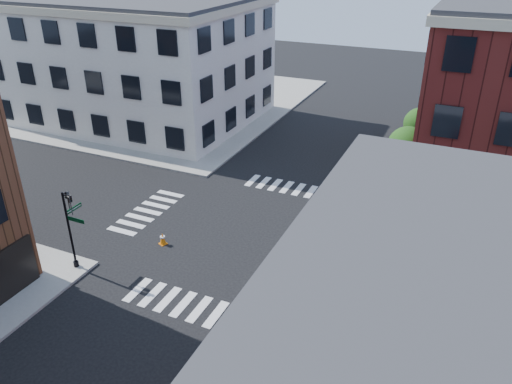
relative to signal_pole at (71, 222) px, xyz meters
The scene contains 8 objects.
ground 9.90m from the signal_pole, 44.81° to the left, with size 120.00×120.00×0.00m, color black.
sidewalk_nw 31.27m from the signal_pole, 117.29° to the left, with size 30.00×30.00×0.15m, color gray.
building_nw 25.92m from the signal_pole, 118.43° to the left, with size 22.00×16.00×11.00m, color silver.
tree_near 21.94m from the signal_pole, 49.38° to the left, with size 2.69×2.69×4.49m.
tree_far 26.78m from the signal_pole, 57.77° to the left, with size 2.43×2.43×4.07m.
signal_pole is the anchor object (origin of this frame).
box_truck 17.71m from the signal_pole, 15.21° to the left, with size 8.69×2.91×3.89m.
traffic_cone 5.35m from the signal_pole, 53.61° to the left, with size 0.52×0.52×0.74m.
Camera 1 is at (11.05, -22.96, 15.88)m, focal length 35.00 mm.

